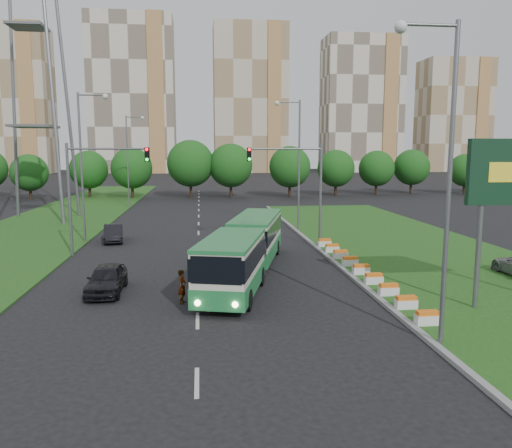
{
  "coord_description": "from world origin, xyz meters",
  "views": [
    {
      "loc": [
        -2.79,
        -27.39,
        7.45
      ],
      "look_at": [
        0.9,
        5.44,
        2.6
      ],
      "focal_mm": 35.0,
      "sensor_mm": 36.0,
      "label": 1
    }
  ],
  "objects": [
    {
      "name": "traffic_mast_left",
      "position": [
        -10.38,
        9.0,
        5.35
      ],
      "size": [
        5.76,
        0.32,
        8.0
      ],
      "color": "slate",
      "rests_on": "ground"
    },
    {
      "name": "shopping_trolley",
      "position": [
        -2.4,
        -4.64,
        0.34
      ],
      "size": [
        0.4,
        0.42,
        0.68
      ],
      "rotation": [
        0.0,
        0.0,
        0.28
      ],
      "color": "orange",
      "rests_on": "ground"
    },
    {
      "name": "ground",
      "position": [
        0.0,
        0.0,
        0.0
      ],
      "size": [
        360.0,
        360.0,
        0.0
      ],
      "primitive_type": "plane",
      "color": "black",
      "rests_on": "ground"
    },
    {
      "name": "flower_planters",
      "position": [
        6.7,
        0.8,
        0.45
      ],
      "size": [
        1.1,
        18.1,
        0.6
      ],
      "primitive_type": null,
      "color": "silver",
      "rests_on": "grass_median"
    },
    {
      "name": "car_left_far",
      "position": [
        -9.99,
        14.41,
        0.7
      ],
      "size": [
        2.11,
        4.43,
        1.4
      ],
      "primitive_type": "imported",
      "rotation": [
        0.0,
        0.0,
        0.15
      ],
      "color": "black",
      "rests_on": "ground"
    },
    {
      "name": "traffic_mast_median",
      "position": [
        4.78,
        10.0,
        5.35
      ],
      "size": [
        5.76,
        0.32,
        8.0
      ],
      "color": "slate",
      "rests_on": "ground"
    },
    {
      "name": "midrise_east",
      "position": [
        90.0,
        150.0,
        20.0
      ],
      "size": [
        24.0,
        14.0,
        40.0
      ],
      "primitive_type": "cube",
      "color": "beige",
      "rests_on": "ground"
    },
    {
      "name": "car_left_near",
      "position": [
        -7.78,
        -1.04,
        0.75
      ],
      "size": [
        1.79,
        4.42,
        1.5
      ],
      "primitive_type": "imported",
      "rotation": [
        0.0,
        0.0,
        -0.0
      ],
      "color": "black",
      "rests_on": "ground"
    },
    {
      "name": "apartment_tower_ceast",
      "position": [
        15.0,
        150.0,
        25.0
      ],
      "size": [
        25.0,
        15.0,
        50.0
      ],
      "primitive_type": "cube",
      "color": "beige",
      "rests_on": "ground"
    },
    {
      "name": "street_lamps",
      "position": [
        -3.0,
        10.0,
        6.0
      ],
      "size": [
        36.0,
        60.0,
        12.0
      ],
      "primitive_type": null,
      "color": "slate",
      "rests_on": "ground"
    },
    {
      "name": "lane_markings",
      "position": [
        -3.0,
        20.0,
        0.0
      ],
      "size": [
        0.2,
        100.0,
        0.01
      ],
      "primitive_type": null,
      "color": "#BABAB3",
      "rests_on": "ground"
    },
    {
      "name": "grass_median",
      "position": [
        13.0,
        8.0,
        0.07
      ],
      "size": [
        14.0,
        60.0,
        0.15
      ],
      "primitive_type": "cube",
      "color": "#1B4D16",
      "rests_on": "ground"
    },
    {
      "name": "tree_line",
      "position": [
        10.0,
        55.0,
        4.5
      ],
      "size": [
        120.0,
        8.0,
        9.0
      ],
      "primitive_type": null,
      "color": "#154C14",
      "rests_on": "ground"
    },
    {
      "name": "transmission_pylon",
      "position": [
        -20.0,
        28.0,
        22.0
      ],
      "size": [
        12.0,
        12.0,
        44.0
      ],
      "primitive_type": null,
      "color": "slate",
      "rests_on": "ground"
    },
    {
      "name": "left_verge",
      "position": [
        -18.0,
        25.0,
        0.05
      ],
      "size": [
        12.0,
        110.0,
        0.1
      ],
      "primitive_type": "cube",
      "color": "#1B4D16",
      "rests_on": "ground"
    },
    {
      "name": "articulated_bus",
      "position": [
        -0.25,
        1.98,
        1.67
      ],
      "size": [
        2.58,
        16.52,
        2.72
      ],
      "rotation": [
        0.0,
        0.0,
        -0.26
      ],
      "color": "beige",
      "rests_on": "ground"
    },
    {
      "name": "apartment_tower_cwest",
      "position": [
        -25.0,
        150.0,
        26.0
      ],
      "size": [
        28.0,
        15.0,
        52.0
      ],
      "primitive_type": "cube",
      "color": "beige",
      "rests_on": "ground"
    },
    {
      "name": "pedestrian",
      "position": [
        -3.74,
        -3.32,
        0.84
      ],
      "size": [
        0.51,
        0.68,
        1.67
      ],
      "primitive_type": "imported",
      "rotation": [
        0.0,
        0.0,
        1.38
      ],
      "color": "gray",
      "rests_on": "ground"
    },
    {
      "name": "apartment_tower_east",
      "position": [
        55.0,
        150.0,
        23.5
      ],
      "size": [
        27.0,
        15.0,
        47.0
      ],
      "primitive_type": "cube",
      "color": "beige",
      "rests_on": "ground"
    },
    {
      "name": "apartment_tower_west",
      "position": [
        -65.0,
        150.0,
        24.0
      ],
      "size": [
        26.0,
        15.0,
        48.0
      ],
      "primitive_type": "cube",
      "color": "beige",
      "rests_on": "ground"
    },
    {
      "name": "median_kerb",
      "position": [
        6.05,
        8.0,
        0.09
      ],
      "size": [
        0.3,
        60.0,
        0.18
      ],
      "primitive_type": "cube",
      "color": "gray",
      "rests_on": "ground"
    }
  ]
}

